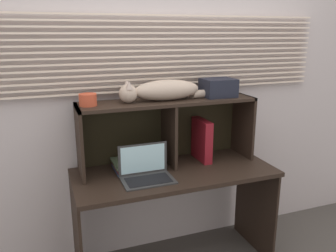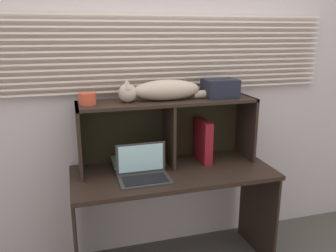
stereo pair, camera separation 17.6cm
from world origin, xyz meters
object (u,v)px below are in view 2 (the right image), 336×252
laptop (143,171)px  small_basket (87,99)px  binder_upright (203,141)px  book_stack (127,164)px  storage_box (220,88)px  cat (164,91)px

laptop → small_basket: 0.59m
binder_upright → book_stack: size_ratio=1.29×
small_basket → storage_box: storage_box is taller
book_stack → small_basket: small_basket is taller
storage_box → laptop: bearing=-162.4°
small_basket → storage_box: size_ratio=0.48×
cat → laptop: (-0.19, -0.19, -0.49)m
storage_box → binder_upright: bearing=180.0°
cat → small_basket: bearing=180.0°
laptop → storage_box: 0.81m
binder_upright → small_basket: (-0.81, 0.00, 0.36)m
book_stack → cat: bearing=-0.1°
laptop → storage_box: (0.61, 0.19, 0.49)m
small_basket → storage_box: (0.93, 0.00, 0.03)m
cat → small_basket: size_ratio=7.05×
small_basket → book_stack: bearing=0.1°
small_basket → storage_box: 0.93m
binder_upright → storage_box: 0.40m
laptop → storage_box: size_ratio=1.44×
binder_upright → storage_box: bearing=0.0°
laptop → binder_upright: binder_upright is taller
laptop → small_basket: (-0.32, 0.19, 0.46)m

